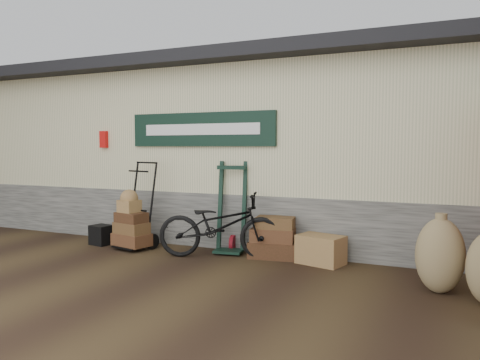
% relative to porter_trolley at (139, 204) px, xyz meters
% --- Properties ---
extents(ground, '(80.00, 80.00, 0.00)m').
position_rel_porter_trolley_xyz_m(ground, '(1.23, -0.52, -0.72)').
color(ground, black).
rests_on(ground, ground).
extents(station_building, '(14.40, 4.10, 3.20)m').
position_rel_porter_trolley_xyz_m(station_building, '(1.22, 2.21, 0.89)').
color(station_building, '#4C4C47').
rests_on(station_building, ground).
extents(porter_trolley, '(0.83, 0.69, 1.45)m').
position_rel_porter_trolley_xyz_m(porter_trolley, '(0.00, 0.00, 0.00)').
color(porter_trolley, black).
rests_on(porter_trolley, ground).
extents(green_barrow, '(0.57, 0.51, 1.43)m').
position_rel_porter_trolley_xyz_m(green_barrow, '(1.53, 0.33, -0.01)').
color(green_barrow, black).
rests_on(green_barrow, ground).
extents(suitcase_stack, '(0.77, 0.55, 0.63)m').
position_rel_porter_trolley_xyz_m(suitcase_stack, '(2.26, 0.27, -0.41)').
color(suitcase_stack, '#372311').
rests_on(suitcase_stack, ground).
extents(wicker_hamper, '(0.71, 0.56, 0.41)m').
position_rel_porter_trolley_xyz_m(wicker_hamper, '(3.01, 0.18, -0.52)').
color(wicker_hamper, olive).
rests_on(wicker_hamper, ground).
extents(black_trunk, '(0.37, 0.33, 0.33)m').
position_rel_porter_trolley_xyz_m(black_trunk, '(-0.74, -0.06, -0.56)').
color(black_trunk, black).
rests_on(black_trunk, ground).
extents(bicycle, '(1.16, 1.99, 1.09)m').
position_rel_porter_trolley_xyz_m(bicycle, '(1.54, -0.09, -0.18)').
color(bicycle, black).
rests_on(bicycle, ground).
extents(burlap_sack_left, '(0.56, 0.48, 0.86)m').
position_rel_porter_trolley_xyz_m(burlap_sack_left, '(4.58, -0.56, -0.29)').
color(burlap_sack_left, '#90744D').
rests_on(burlap_sack_left, ground).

